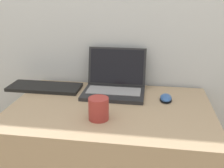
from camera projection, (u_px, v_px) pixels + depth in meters
desk at (110, 164)px, 1.47m from camera, size 1.04×0.68×0.71m
laptop at (115, 83)px, 1.52m from camera, size 0.35×0.29×0.24m
drink_cup at (99, 108)px, 1.20m from camera, size 0.09×0.09×0.11m
computer_mouse at (166, 98)px, 1.42m from camera, size 0.07×0.11×0.03m
external_keyboard at (45, 87)px, 1.58m from camera, size 0.43×0.17×0.02m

